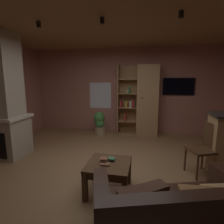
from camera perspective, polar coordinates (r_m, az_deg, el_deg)
The scene contains 17 objects.
floor at distance 3.60m, azimuth -1.29°, elevation -18.01°, with size 5.94×5.39×0.02m, color olive.
wall_back at distance 5.88m, azimuth 4.39°, elevation 6.54°, with size 6.06×0.06×2.65m, color #AD7060.
ceiling at distance 3.32m, azimuth -1.49°, elevation 27.19°, with size 5.94×5.39×0.02m, color #8E6B47.
window_pane_back at distance 6.01m, azimuth -3.66°, elevation 5.20°, with size 0.71×0.01×0.83m, color white.
stone_fireplace at distance 4.60m, azimuth -31.47°, elevation 2.51°, with size 1.01×0.78×2.65m.
bookshelf_cabinet at distance 5.59m, azimuth 10.18°, elevation 3.38°, with size 1.21×0.41×2.12m.
leather_couch at distance 2.17m, azimuth 19.62°, elevation -29.95°, with size 1.77×1.32×0.84m.
coffee_table at distance 2.86m, azimuth -1.05°, elevation -17.26°, with size 0.63×0.65×0.46m.
table_book_0 at distance 2.76m, azimuth -2.15°, elevation -15.97°, with size 0.13×0.10×0.02m, color brown.
table_book_1 at distance 2.87m, azimuth -0.15°, elevation -14.40°, with size 0.10×0.08×0.02m, color #387247.
table_book_2 at distance 2.82m, azimuth -2.63°, elevation -14.38°, with size 0.10×0.10×0.02m, color brown.
dining_chair at distance 3.67m, azimuth 27.20°, elevation -9.43°, with size 0.54×0.54×0.92m.
potted_floor_plant at distance 5.63m, azimuth -3.90°, elevation -3.39°, with size 0.34×0.34×0.71m.
wall_mounted_tv at distance 5.84m, azimuth 20.04°, elevation 7.51°, with size 0.91×0.06×0.51m.
track_light_spot_1 at distance 3.55m, azimuth -21.90°, elevation 24.05°, with size 0.07×0.07×0.09m, color black.
track_light_spot_2 at distance 3.15m, azimuth -3.09°, elevation 26.60°, with size 0.07×0.07×0.09m, color black.
track_light_spot_3 at distance 3.04m, azimuth 20.82°, elevation 26.64°, with size 0.07×0.07×0.09m, color black.
Camera 1 is at (0.69, -3.10, 1.68)m, focal length 29.26 mm.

